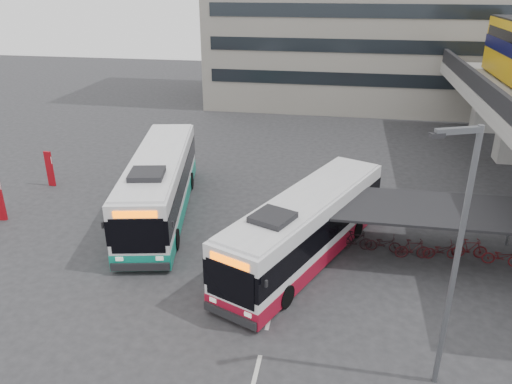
% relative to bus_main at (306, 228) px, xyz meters
% --- Properties ---
extents(ground, '(120.00, 120.00, 0.00)m').
position_rel_bus_main_xyz_m(ground, '(-3.46, -1.73, -1.63)').
color(ground, '#28282B').
rests_on(ground, ground).
extents(bike_shelter, '(10.00, 4.00, 2.54)m').
position_rel_bus_main_xyz_m(bike_shelter, '(5.04, 1.27, -0.27)').
color(bike_shelter, '#595B60').
rests_on(bike_shelter, ground).
extents(road_markings, '(0.15, 7.60, 0.01)m').
position_rel_bus_main_xyz_m(road_markings, '(-0.96, -4.73, -1.62)').
color(road_markings, beige).
rests_on(road_markings, ground).
extents(bus_main, '(7.13, 11.87, 3.50)m').
position_rel_bus_main_xyz_m(bus_main, '(0.00, 0.00, 0.00)').
color(bus_main, white).
rests_on(bus_main, ground).
extents(bus_teal, '(5.23, 13.02, 3.76)m').
position_rel_bus_main_xyz_m(bus_teal, '(-8.38, 3.49, 0.12)').
color(bus_teal, white).
rests_on(bus_teal, ground).
extents(pedestrian, '(0.55, 0.68, 1.63)m').
position_rel_bus_main_xyz_m(pedestrian, '(-8.92, 1.56, -0.81)').
color(pedestrian, black).
rests_on(pedestrian, ground).
extents(lamp_post, '(1.47, 0.73, 8.76)m').
position_rel_bus_main_xyz_m(lamp_post, '(4.83, -7.16, 3.37)').
color(lamp_post, '#595B60').
rests_on(lamp_post, ground).
extents(sign_totem_north, '(0.50, 0.22, 2.30)m').
position_rel_bus_main_xyz_m(sign_totem_north, '(-16.76, 6.19, -0.43)').
color(sign_totem_north, '#9A0912').
rests_on(sign_totem_north, ground).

